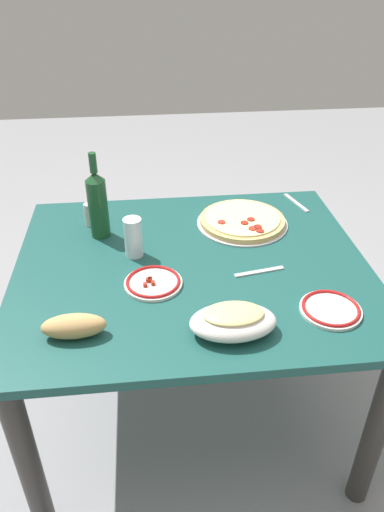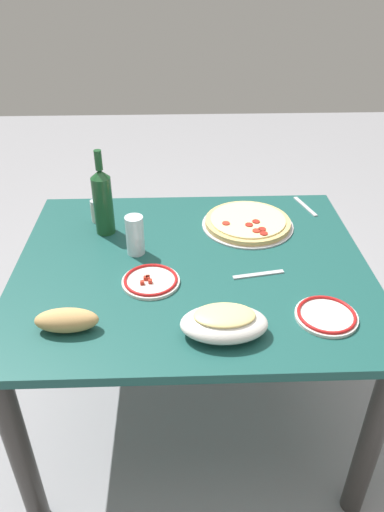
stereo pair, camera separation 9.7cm
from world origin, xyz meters
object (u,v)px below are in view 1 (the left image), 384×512
Objects in this scene: wine_bottle at (98,203)px; side_plate_far at (331,309)px; bread_loaf at (74,326)px; spice_shaker at (90,215)px; dining_table at (192,291)px; water_glass at (133,237)px; baked_pasta_dish at (233,320)px; pepperoni_pizza at (242,221)px; side_plate_near at (153,282)px.

side_plate_far is at bearing -36.81° from wine_bottle.
bread_loaf is 2.02× the size of spice_shaker.
water_glass is (-0.19, 0.07, 0.18)m from dining_table.
dining_table is 0.39m from baked_pasta_dish.
spice_shaker reaches higher than pepperoni_pizza.
baked_pasta_dish is at bearing -49.23° from side_plate_near.
bread_loaf reaches higher than side_plate_near.
side_plate_far is (0.30, 0.06, -0.03)m from baked_pasta_dish.
side_plate_near is (-0.35, -0.35, -0.01)m from pepperoni_pizza.
baked_pasta_dish reaches higher than side_plate_near.
wine_bottle is (-0.53, -0.03, 0.11)m from pepperoni_pizza.
baked_pasta_dish is 0.43m from bread_loaf.
side_plate_far is (0.56, -0.37, -0.06)m from water_glass.
dining_table is at bearing 38.03° from side_plate_near.
bread_loaf is (-0.73, -0.02, 0.02)m from side_plate_far.
side_plate_far reaches higher than dining_table.
water_glass reaches higher than side_plate_near.
baked_pasta_dish is 0.76× the size of wine_bottle.
wine_bottle reaches higher than side_plate_near.
pepperoni_pizza is 3.95× the size of spice_shaker.
baked_pasta_dish is (-0.14, -0.59, 0.03)m from pepperoni_pizza.
water_glass is 0.20m from side_plate_near.
wine_bottle is 0.55m from bread_loaf.
side_plate_near is (0.06, -0.18, -0.06)m from water_glass.
wine_bottle is 2.27× the size of water_glass.
spice_shaker is (-0.22, 0.41, 0.03)m from side_plate_near.
side_plate_near is (-0.13, -0.10, 0.12)m from dining_table.
baked_pasta_dish is 1.34× the size of side_plate_far.
side_plate_near is at bearing -72.41° from water_glass.
side_plate_far is 0.73m from bread_loaf.
side_plate_far is at bearing -73.91° from pepperoni_pizza.
water_glass is at bearing 107.59° from side_plate_near.
baked_pasta_dish reaches higher than side_plate_far.
spice_shaker is (-0.43, 0.65, 0.00)m from baked_pasta_dish.
pepperoni_pizza is 1.43× the size of baked_pasta_dish.
side_plate_far is at bearing 10.55° from baked_pasta_dish.
baked_pasta_dish is 0.78m from spice_shaker.
pepperoni_pizza is 0.50m from side_plate_near.
dining_table is 0.35m from pepperoni_pizza.
side_plate_near reaches higher than side_plate_far.
pepperoni_pizza is at bearing 44.39° from bread_loaf.
pepperoni_pizza is 1.96× the size of bread_loaf.
dining_table is at bearing 142.17° from side_plate_far.
pepperoni_pizza is at bearing 44.96° from side_plate_near.
spice_shaker reaches higher than bread_loaf.
spice_shaker is at bearing 89.87° from bread_loaf.
wine_bottle is 1.80× the size of bread_loaf.
wine_bottle is at bearing 143.19° from side_plate_far.
side_plate_far is at bearing -39.24° from spice_shaker.
wine_bottle is at bearing 118.44° from side_plate_near.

